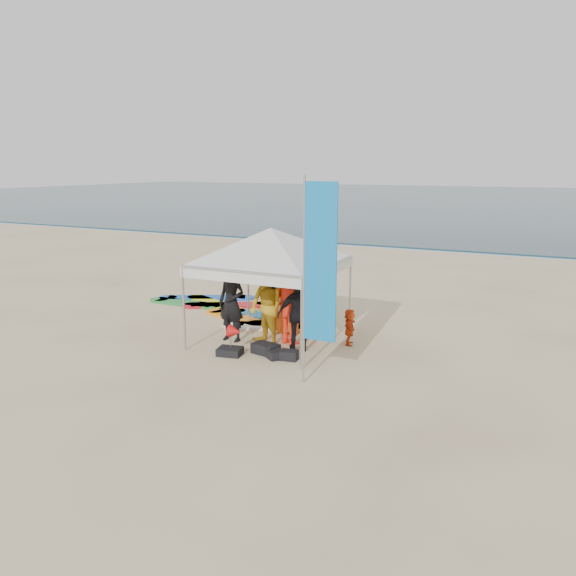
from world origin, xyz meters
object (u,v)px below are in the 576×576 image
(person_yellow, at_px, (266,307))
(feather_flag, at_px, (319,265))
(canopy_tent, at_px, (271,228))
(marker_pennant, at_px, (235,332))
(person_orange_a, at_px, (291,303))
(person_black_a, at_px, (232,303))
(person_seated, at_px, (349,327))
(person_black_b, at_px, (299,315))
(person_orange_b, at_px, (288,299))
(surfboard_spread, at_px, (235,309))

(person_yellow, distance_m, feather_flag, 2.93)
(person_yellow, height_order, feather_flag, feather_flag)
(canopy_tent, height_order, marker_pennant, canopy_tent)
(person_yellow, bearing_deg, canopy_tent, 122.00)
(person_yellow, distance_m, person_orange_a, 0.57)
(canopy_tent, height_order, feather_flag, feather_flag)
(person_black_a, height_order, marker_pennant, person_black_a)
(person_seated, bearing_deg, canopy_tent, 88.57)
(person_yellow, bearing_deg, person_black_b, 21.64)
(person_orange_a, bearing_deg, person_black_b, 151.55)
(person_orange_a, relative_size, person_orange_b, 1.11)
(canopy_tent, xyz_separation_m, feather_flag, (1.99, -2.00, -0.35))
(person_black_b, height_order, feather_flag, feather_flag)
(person_black_b, relative_size, canopy_tent, 0.41)
(person_yellow, xyz_separation_m, feather_flag, (1.96, -1.70, 1.37))
(person_orange_a, height_order, canopy_tent, canopy_tent)
(person_black_a, distance_m, person_orange_b, 1.39)
(person_orange_b, bearing_deg, person_orange_a, 128.10)
(person_black_a, distance_m, canopy_tent, 1.92)
(person_orange_b, xyz_separation_m, feather_flag, (1.90, -2.69, 1.38))
(marker_pennant, bearing_deg, person_yellow, 70.74)
(person_black_b, xyz_separation_m, feather_flag, (1.12, -1.64, 1.42))
(person_orange_a, relative_size, canopy_tent, 0.48)
(person_black_b, height_order, canopy_tent, canopy_tent)
(person_black_b, relative_size, feather_flag, 0.43)
(surfboard_spread, bearing_deg, person_black_a, -60.40)
(person_seated, bearing_deg, person_black_a, 90.86)
(person_orange_b, xyz_separation_m, person_seated, (1.61, -0.17, -0.44))
(person_yellow, xyz_separation_m, surfboard_spread, (-2.24, 2.37, -0.83))
(person_black_a, distance_m, person_orange_a, 1.38)
(person_black_a, height_order, person_black_b, person_black_a)
(marker_pennant, bearing_deg, person_black_b, 34.83)
(person_black_a, bearing_deg, surfboard_spread, 121.50)
(person_orange_b, height_order, surfboard_spread, person_orange_b)
(person_seated, distance_m, feather_flag, 3.13)
(person_black_a, relative_size, canopy_tent, 0.45)
(person_black_a, relative_size, person_seated, 2.16)
(person_yellow, relative_size, person_orange_a, 0.92)
(surfboard_spread, bearing_deg, person_black_b, -38.33)
(person_black_b, relative_size, marker_pennant, 2.55)
(person_black_a, xyz_separation_m, person_black_b, (1.70, -0.00, -0.07))
(canopy_tent, bearing_deg, surfboard_spread, 136.85)
(person_yellow, relative_size, surfboard_spread, 0.34)
(canopy_tent, bearing_deg, person_seated, 17.00)
(person_orange_a, relative_size, person_seated, 2.30)
(person_black_b, bearing_deg, surfboard_spread, -70.58)
(person_orange_a, bearing_deg, surfboard_spread, -19.57)
(canopy_tent, bearing_deg, person_orange_a, 2.93)
(person_yellow, xyz_separation_m, person_orange_b, (0.05, 0.99, -0.01))
(person_black_a, distance_m, person_yellow, 0.86)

